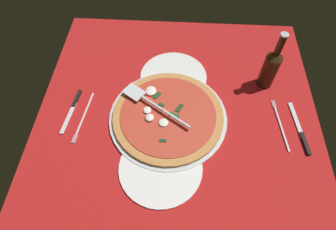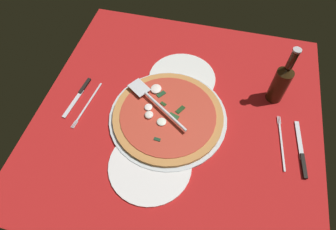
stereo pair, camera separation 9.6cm
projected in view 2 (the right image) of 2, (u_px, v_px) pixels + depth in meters
ground_plane at (179, 115)px, 99.81cm from camera, size 97.66×97.66×0.80cm
checker_pattern at (179, 114)px, 99.44cm from camera, size 97.66×97.66×0.10cm
pizza_pan at (168, 118)px, 97.82cm from camera, size 40.53×40.53×1.26cm
dinner_plate_left at (150, 165)px, 88.11cm from camera, size 25.99×25.99×1.00cm
dinner_plate_right at (182, 78)px, 107.98cm from camera, size 25.29×25.29×1.00cm
pizza at (168, 115)px, 96.72cm from camera, size 37.87×37.87×2.69cm
pizza_server at (156, 102)px, 96.85cm from camera, size 18.26×24.65×1.00cm
place_setting_near at (291, 148)px, 91.53cm from camera, size 21.37×15.24×1.40cm
place_setting_far at (83, 99)px, 102.51cm from camera, size 21.75×13.02×1.40cm
beer_bottle at (281, 82)px, 95.83cm from camera, size 5.69×5.69×23.74cm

